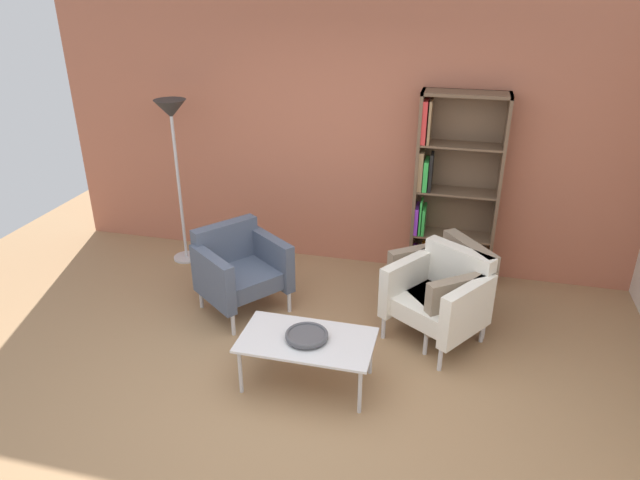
% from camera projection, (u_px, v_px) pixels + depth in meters
% --- Properties ---
extents(ground_plane, '(8.32, 8.32, 0.00)m').
position_uv_depth(ground_plane, '(288.00, 404.00, 4.20)').
color(ground_plane, '#9E7751').
extents(brick_back_panel, '(6.40, 0.12, 2.90)m').
position_uv_depth(brick_back_panel, '(357.00, 128.00, 5.75)').
color(brick_back_panel, '#B2664C').
rests_on(brick_back_panel, ground_plane).
extents(bookshelf_tall, '(0.80, 0.30, 1.90)m').
position_uv_depth(bookshelf_tall, '(448.00, 191.00, 5.57)').
color(bookshelf_tall, brown).
rests_on(bookshelf_tall, ground_plane).
extents(coffee_table_low, '(1.00, 0.56, 0.40)m').
position_uv_depth(coffee_table_low, '(307.00, 342.00, 4.27)').
color(coffee_table_low, silver).
rests_on(coffee_table_low, ground_plane).
extents(decorative_bowl, '(0.32, 0.32, 0.05)m').
position_uv_depth(decorative_bowl, '(307.00, 335.00, 4.24)').
color(decorative_bowl, '#4C4C51').
rests_on(decorative_bowl, coffee_table_low).
extents(armchair_by_bookshelf, '(0.94, 0.95, 0.78)m').
position_uv_depth(armchair_by_bookshelf, '(239.00, 268.00, 5.26)').
color(armchair_by_bookshelf, '#4C566B').
rests_on(armchair_by_bookshelf, ground_plane).
extents(armchair_spare_guest, '(0.94, 0.93, 0.78)m').
position_uv_depth(armchair_spare_guest, '(440.00, 295.00, 4.80)').
color(armchair_spare_guest, white).
rests_on(armchair_spare_guest, ground_plane).
extents(armchair_corner_red, '(0.94, 0.95, 0.78)m').
position_uv_depth(armchair_corner_red, '(445.00, 286.00, 4.95)').
color(armchair_corner_red, gray).
rests_on(armchair_corner_red, ground_plane).
extents(floor_lamp_torchiere, '(0.32, 0.32, 1.74)m').
position_uv_depth(floor_lamp_torchiere, '(173.00, 129.00, 5.73)').
color(floor_lamp_torchiere, silver).
rests_on(floor_lamp_torchiere, ground_plane).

